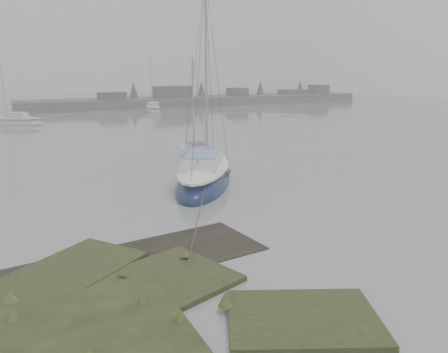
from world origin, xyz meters
TOP-DOWN VIEW (x-y plane):
  - ground at (0.00, 30.00)m, footprint 160.00×160.00m
  - far_shoreline at (26.84, 61.90)m, footprint 60.00×8.00m
  - sailboat_main at (3.58, 11.99)m, footprint 6.34×7.87m
  - sailboat_white at (5.94, 18.35)m, footprint 1.94×5.10m
  - sailboat_far_a at (-4.27, 44.49)m, footprint 6.48×4.79m
  - sailboat_far_b at (13.98, 53.07)m, footprint 3.25×6.63m

SIDE VIEW (x-z plane):
  - ground at x=0.00m, z-range 0.00..0.00m
  - sailboat_white at x=5.94m, z-range -3.32..3.76m
  - sailboat_far_a at x=-4.27m, z-range -4.14..4.69m
  - sailboat_far_b at x=13.98m, z-range -4.20..4.76m
  - sailboat_main at x=3.58m, z-range -5.12..5.80m
  - far_shoreline at x=26.84m, z-range -1.22..2.93m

